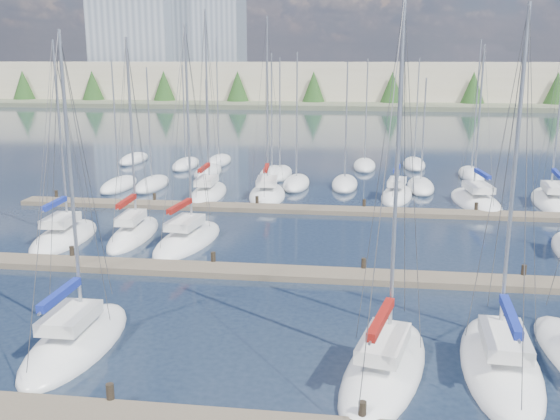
# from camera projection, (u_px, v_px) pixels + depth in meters

# --- Properties ---
(ground) EXTENTS (400.00, 400.00, 0.00)m
(ground) POSITION_uv_depth(u_px,v_px,m) (331.00, 152.00, 74.50)
(ground) COLOR #1E2A3C
(ground) RESTS_ON ground
(dock_mid) EXTENTS (44.00, 1.93, 1.10)m
(dock_mid) POSITION_uv_depth(u_px,v_px,m) (285.00, 273.00, 32.11)
(dock_mid) COLOR #6B5E4C
(dock_mid) RESTS_ON ground
(dock_far) EXTENTS (44.00, 1.93, 1.10)m
(dock_far) POSITION_uv_depth(u_px,v_px,m) (309.00, 210.00, 45.59)
(dock_far) COLOR #6B5E4C
(dock_far) RESTS_ON ground
(sailboat_d) EXTENTS (4.42, 8.72, 13.66)m
(sailboat_d) POSITION_uv_depth(u_px,v_px,m) (385.00, 368.00, 22.21)
(sailboat_d) COLOR white
(sailboat_d) RESTS_ON ground
(sailboat_r) EXTENTS (3.74, 9.64, 15.17)m
(sailboat_r) POSITION_uv_depth(u_px,v_px,m) (552.00, 201.00, 48.16)
(sailboat_r) COLOR white
(sailboat_r) RESTS_ON ground
(sailboat_p) EXTENTS (3.41, 7.39, 12.30)m
(sailboat_p) POSITION_uv_depth(u_px,v_px,m) (397.00, 195.00, 50.22)
(sailboat_p) COLOR white
(sailboat_p) RESTS_ON ground
(sailboat_j) EXTENTS (3.78, 8.37, 13.61)m
(sailboat_j) POSITION_uv_depth(u_px,v_px,m) (188.00, 240.00, 37.95)
(sailboat_j) COLOR white
(sailboat_j) RESTS_ON ground
(sailboat_n) EXTENTS (2.84, 8.65, 15.34)m
(sailboat_n) POSITION_uv_depth(u_px,v_px,m) (208.00, 194.00, 50.76)
(sailboat_n) COLOR white
(sailboat_n) RESTS_ON ground
(sailboat_q) EXTENTS (4.13, 9.12, 12.69)m
(sailboat_q) POSITION_uv_depth(u_px,v_px,m) (476.00, 201.00, 48.20)
(sailboat_q) COLOR white
(sailboat_q) RESTS_ON ground
(sailboat_i) EXTENTS (2.55, 7.90, 12.91)m
(sailboat_i) POSITION_uv_depth(u_px,v_px,m) (134.00, 234.00, 39.14)
(sailboat_i) COLOR white
(sailboat_i) RESTS_ON ground
(sailboat_o) EXTENTS (3.60, 8.18, 14.83)m
(sailboat_o) POSITION_uv_depth(u_px,v_px,m) (267.00, 194.00, 50.55)
(sailboat_o) COLOR white
(sailboat_o) RESTS_ON ground
(sailboat_c) EXTENTS (2.82, 7.54, 12.69)m
(sailboat_c) POSITION_uv_depth(u_px,v_px,m) (76.00, 342.00, 24.29)
(sailboat_c) COLOR white
(sailboat_c) RESTS_ON ground
(sailboat_e) EXTENTS (3.26, 8.65, 13.48)m
(sailboat_e) POSITION_uv_depth(u_px,v_px,m) (500.00, 364.00, 22.50)
(sailboat_e) COLOR white
(sailboat_e) RESTS_ON ground
(sailboat_h) EXTENTS (3.18, 7.63, 12.75)m
(sailboat_h) POSITION_uv_depth(u_px,v_px,m) (64.00, 237.00, 38.53)
(sailboat_h) COLOR white
(sailboat_h) RESTS_ON ground
(distant_boats) EXTENTS (36.93, 20.75, 13.30)m
(distant_boats) POSITION_uv_depth(u_px,v_px,m) (276.00, 173.00, 59.36)
(distant_boats) COLOR #9EA0A5
(distant_boats) RESTS_ON ground
(shoreline) EXTENTS (400.00, 60.00, 38.00)m
(shoreline) POSITION_uv_depth(u_px,v_px,m) (299.00, 72.00, 160.88)
(shoreline) COLOR #666B51
(shoreline) RESTS_ON ground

